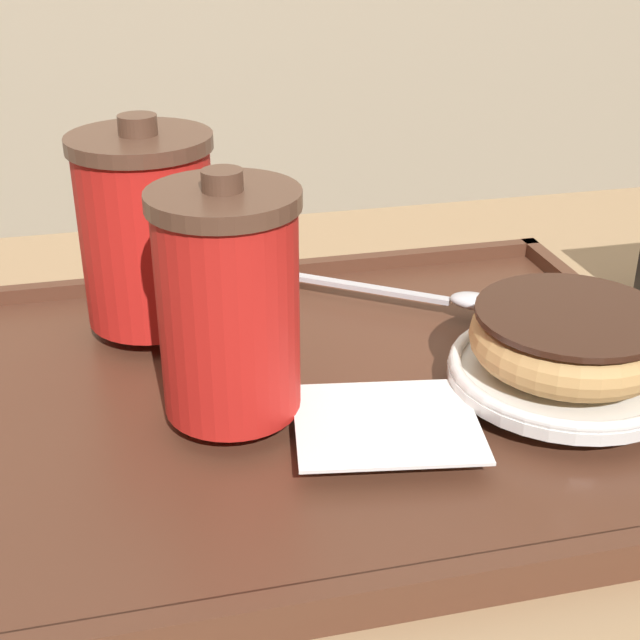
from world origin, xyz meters
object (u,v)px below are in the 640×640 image
object	(u,v)px
coffee_cup_front	(228,302)
coffee_cup_rear	(147,228)
donut_chocolate_glazed	(570,336)
spoon	(436,296)

from	to	relation	value
coffee_cup_front	coffee_cup_rear	distance (m)	0.14
coffee_cup_rear	donut_chocolate_glazed	xyz separation A→B (m)	(0.25, -0.16, -0.04)
coffee_cup_front	coffee_cup_rear	world-z (taller)	same
donut_chocolate_glazed	spoon	distance (m)	0.14
coffee_cup_front	spoon	size ratio (longest dim) A/B	1.01
coffee_cup_front	spoon	bearing A→B (deg)	33.06
coffee_cup_front	coffee_cup_rear	xyz separation A→B (m)	(-0.04, 0.14, -0.00)
coffee_cup_rear	coffee_cup_front	bearing A→B (deg)	-74.30
coffee_cup_front	spoon	distance (m)	0.22
coffee_cup_rear	donut_chocolate_glazed	world-z (taller)	coffee_cup_rear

